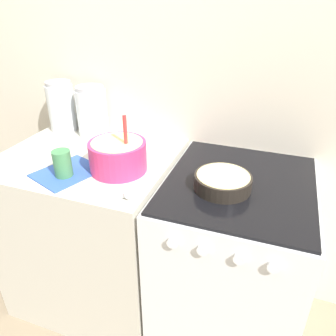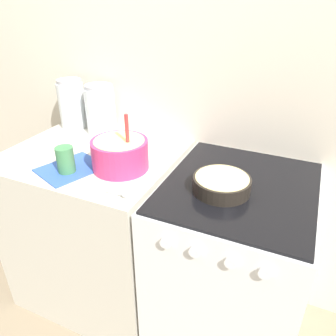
{
  "view_description": "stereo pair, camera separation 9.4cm",
  "coord_description": "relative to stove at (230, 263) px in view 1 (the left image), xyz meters",
  "views": [
    {
      "loc": [
        0.43,
        -0.83,
        1.58
      ],
      "look_at": [
        0.04,
        0.27,
        0.94
      ],
      "focal_mm": 35.0,
      "sensor_mm": 36.0,
      "label": 1
    },
    {
      "loc": [
        0.52,
        -0.8,
        1.58
      ],
      "look_at": [
        0.04,
        0.27,
        0.94
      ],
      "focal_mm": 35.0,
      "sensor_mm": 36.0,
      "label": 2
    }
  ],
  "objects": [
    {
      "name": "wall_back",
      "position": [
        -0.32,
        0.37,
        0.75
      ],
      "size": [
        4.61,
        0.05,
        2.4
      ],
      "color": "beige",
      "rests_on": "ground_plane"
    },
    {
      "name": "countertop_cabinet",
      "position": [
        -0.72,
        0.0,
        0.0
      ],
      "size": [
        0.81,
        0.69,
        0.89
      ],
      "color": "beige",
      "rests_on": "ground_plane"
    },
    {
      "name": "stove",
      "position": [
        0.0,
        0.0,
        0.0
      ],
      "size": [
        0.61,
        0.71,
        0.89
      ],
      "color": "silver",
      "rests_on": "ground_plane"
    },
    {
      "name": "mixing_bowl",
      "position": [
        -0.51,
        -0.07,
        0.52
      ],
      "size": [
        0.25,
        0.25,
        0.25
      ],
      "color": "#E0336B",
      "rests_on": "countertop_cabinet"
    },
    {
      "name": "baking_pan",
      "position": [
        -0.06,
        -0.07,
        0.48
      ],
      "size": [
        0.22,
        0.22,
        0.06
      ],
      "color": "black",
      "rests_on": "stove"
    },
    {
      "name": "storage_jar_left",
      "position": [
        -1.02,
        0.25,
        0.56
      ],
      "size": [
        0.15,
        0.15,
        0.27
      ],
      "color": "silver",
      "rests_on": "countertop_cabinet"
    },
    {
      "name": "storage_jar_middle",
      "position": [
        -0.83,
        0.25,
        0.56
      ],
      "size": [
        0.16,
        0.16,
        0.26
      ],
      "color": "silver",
      "rests_on": "countertop_cabinet"
    },
    {
      "name": "tin_can",
      "position": [
        -0.7,
        -0.2,
        0.51
      ],
      "size": [
        0.07,
        0.07,
        0.12
      ],
      "color": "#3F7F4C",
      "rests_on": "countertop_cabinet"
    },
    {
      "name": "recipe_page",
      "position": [
        -0.71,
        -0.17,
        0.45
      ],
      "size": [
        0.29,
        0.31,
        0.01
      ],
      "color": "#3359B2",
      "rests_on": "countertop_cabinet"
    },
    {
      "name": "measuring_spoon",
      "position": [
        -0.39,
        -0.27,
        0.46
      ],
      "size": [
        0.12,
        0.04,
        0.04
      ],
      "color": "white",
      "rests_on": "countertop_cabinet"
    }
  ]
}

